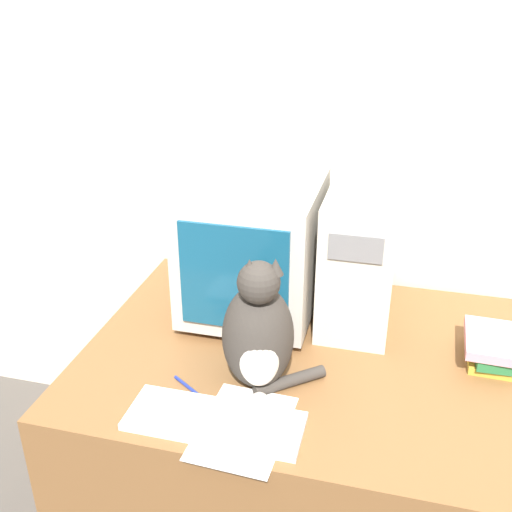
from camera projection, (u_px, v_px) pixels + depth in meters
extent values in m
cube|color=beige|center=(341.00, 146.00, 2.05)|extent=(7.00, 0.05, 2.50)
cube|color=brown|center=(303.00, 450.00, 1.94)|extent=(1.31, 0.97, 0.77)
cube|color=#BCB7AD|center=(254.00, 305.00, 1.99)|extent=(0.28, 0.27, 0.02)
cube|color=#BCB7AD|center=(254.00, 245.00, 1.90)|extent=(0.40, 0.46, 0.41)
cube|color=navy|center=(234.00, 279.00, 1.69)|extent=(0.32, 0.01, 0.32)
cube|color=beige|center=(360.00, 254.00, 1.88)|extent=(0.22, 0.44, 0.43)
cube|color=slate|center=(356.00, 249.00, 1.63)|extent=(0.15, 0.01, 0.08)
cube|color=silver|center=(215.00, 421.00, 1.49)|extent=(0.44, 0.16, 0.02)
cube|color=silver|center=(214.00, 418.00, 1.48)|extent=(0.40, 0.13, 0.00)
ellipsoid|color=#38332D|center=(258.00, 337.00, 1.58)|extent=(0.24, 0.23, 0.30)
ellipsoid|color=beige|center=(259.00, 359.00, 1.52)|extent=(0.12, 0.08, 0.16)
sphere|color=#38332D|center=(259.00, 282.00, 1.47)|extent=(0.14, 0.14, 0.11)
cone|color=#38332D|center=(250.00, 267.00, 1.45)|extent=(0.04, 0.04, 0.04)
cone|color=#38332D|center=(276.00, 266.00, 1.45)|extent=(0.04, 0.04, 0.04)
ellipsoid|color=beige|center=(260.00, 403.00, 1.54)|extent=(0.07, 0.09, 0.04)
cylinder|color=#38332D|center=(290.00, 381.00, 1.62)|extent=(0.18, 0.16, 0.03)
cube|color=gold|center=(489.00, 356.00, 1.73)|extent=(0.12, 0.20, 0.02)
cube|color=#28703D|center=(494.00, 351.00, 1.71)|extent=(0.12, 0.19, 0.03)
cube|color=pink|center=(492.00, 341.00, 1.70)|extent=(0.16, 0.21, 0.03)
cylinder|color=navy|center=(190.00, 388.00, 1.61)|extent=(0.12, 0.08, 0.01)
cube|color=white|center=(243.00, 427.00, 1.48)|extent=(0.22, 0.31, 0.00)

